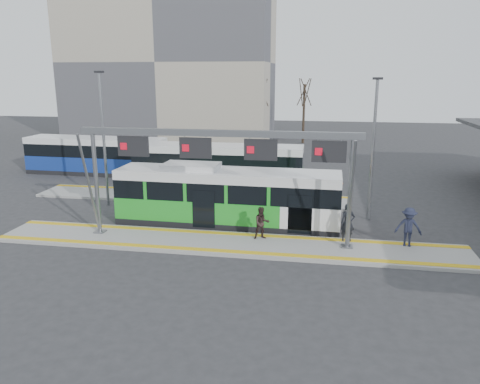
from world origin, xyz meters
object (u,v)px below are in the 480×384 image
object	(u,v)px
passenger_a	(348,223)
passenger_c	(408,227)
passenger_b	(262,223)
gantry	(220,153)
hero_bus	(227,197)

from	to	relation	value
passenger_a	passenger_c	bearing A→B (deg)	-10.43
passenger_c	passenger_b	bearing A→B (deg)	-170.08
gantry	hero_bus	xyz separation A→B (m)	(-0.28, 2.85, -2.83)
gantry	passenger_a	xyz separation A→B (m)	(5.87, 0.85, -3.25)
gantry	passenger_b	xyz separation A→B (m)	(1.88, 0.49, -3.37)
gantry	hero_bus	bearing A→B (deg)	95.57
passenger_c	passenger_a	bearing A→B (deg)	-175.35
hero_bus	passenger_c	distance (m)	9.11
passenger_a	passenger_c	size ratio (longest dim) A/B	0.99
passenger_b	passenger_c	xyz separation A→B (m)	(6.67, 0.18, 0.13)
hero_bus	passenger_c	world-z (taller)	hero_bus
passenger_a	passenger_b	xyz separation A→B (m)	(-3.99, -0.36, -0.12)
hero_bus	passenger_a	world-z (taller)	hero_bus
passenger_b	passenger_c	distance (m)	6.68
hero_bus	passenger_a	size ratio (longest dim) A/B	6.55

